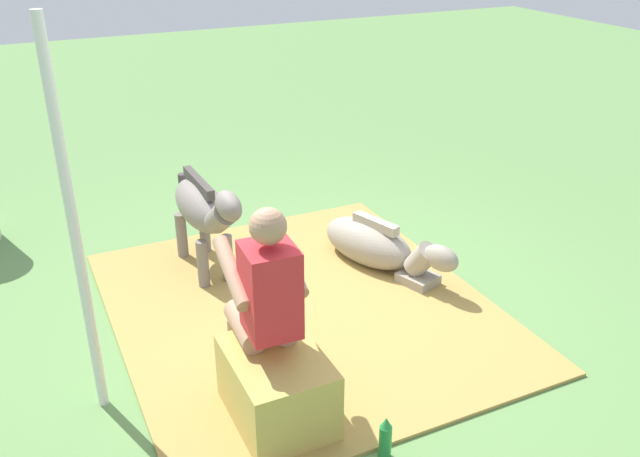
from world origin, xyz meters
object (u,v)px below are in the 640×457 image
(soda_bottle, at_px, (385,438))
(person_seated, at_px, (264,299))
(pony_lying, at_px, (377,246))
(hay_bale, at_px, (277,388))
(tent_pole_left, at_px, (75,233))
(pony_standing, at_px, (204,210))

(soda_bottle, bearing_deg, person_seated, 30.39)
(pony_lying, xyz_separation_m, soda_bottle, (-1.90, 1.03, -0.06))
(hay_bale, bearing_deg, tent_pole_left, 57.32)
(person_seated, height_order, pony_lying, person_seated)
(hay_bale, distance_m, person_seated, 0.53)
(pony_standing, distance_m, tent_pole_left, 1.72)
(pony_lying, bearing_deg, soda_bottle, 151.66)
(hay_bale, bearing_deg, person_seated, -2.01)
(pony_standing, height_order, tent_pole_left, tent_pole_left)
(hay_bale, distance_m, tent_pole_left, 1.41)
(hay_bale, xyz_separation_m, soda_bottle, (-0.53, -0.41, -0.09))
(hay_bale, distance_m, pony_standing, 1.86)
(person_seated, bearing_deg, soda_bottle, -149.61)
(pony_lying, bearing_deg, hay_bale, 133.65)
(person_seated, relative_size, soda_bottle, 4.95)
(soda_bottle, height_order, tent_pole_left, tent_pole_left)
(hay_bale, relative_size, person_seated, 0.52)
(pony_lying, relative_size, soda_bottle, 5.03)
(hay_bale, bearing_deg, soda_bottle, -142.17)
(pony_standing, height_order, soda_bottle, pony_standing)
(pony_standing, relative_size, tent_pole_left, 0.59)
(hay_bale, xyz_separation_m, tent_pole_left, (0.58, 0.90, 0.92))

